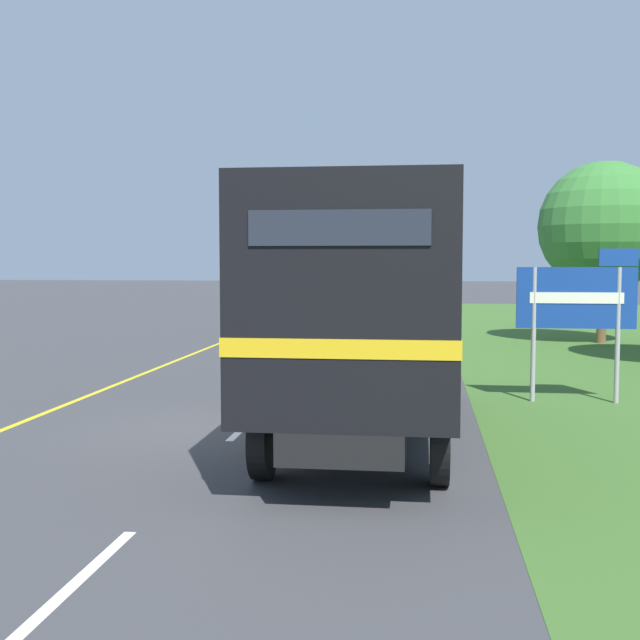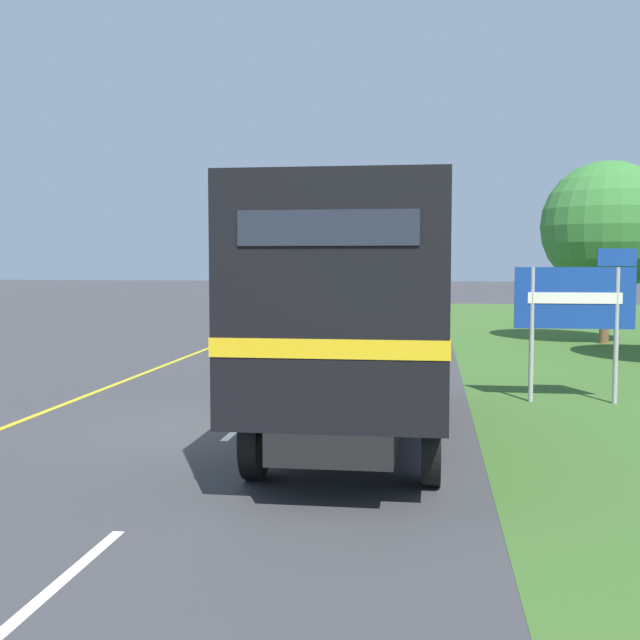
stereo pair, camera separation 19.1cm
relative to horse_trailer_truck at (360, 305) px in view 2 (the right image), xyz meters
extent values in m
plane|color=#3D3D3F|center=(-1.96, 0.29, -1.99)|extent=(200.00, 200.00, 0.00)
cube|color=yellow|center=(-5.66, 11.35, -1.99)|extent=(0.12, 56.28, 0.01)
cube|color=white|center=(-1.96, -5.79, -1.99)|extent=(0.12, 2.60, 0.01)
cube|color=white|center=(-1.96, 0.81, -1.99)|extent=(0.12, 2.60, 0.01)
cube|color=white|center=(-1.96, 7.41, -1.99)|extent=(0.12, 2.60, 0.01)
cube|color=white|center=(-1.96, 14.01, -1.99)|extent=(0.12, 2.60, 0.01)
cube|color=white|center=(-1.96, 20.61, -1.99)|extent=(0.12, 2.60, 0.01)
cube|color=white|center=(-1.96, 27.21, -1.99)|extent=(0.12, 2.60, 0.01)
cylinder|color=black|center=(-1.05, 3.69, -1.49)|extent=(0.22, 1.00, 1.00)
cylinder|color=black|center=(1.05, 3.69, -1.49)|extent=(0.22, 1.00, 1.00)
cylinder|color=black|center=(-1.05, -2.43, -1.49)|extent=(0.22, 1.00, 1.00)
cylinder|color=black|center=(1.05, -2.43, -1.49)|extent=(0.22, 1.00, 1.00)
cube|color=black|center=(0.00, 0.29, -1.31)|extent=(1.35, 8.16, 0.36)
cube|color=black|center=(0.00, -0.76, 0.22)|extent=(2.45, 6.06, 2.71)
cube|color=gold|center=(0.00, -0.76, -0.25)|extent=(2.47, 6.08, 0.20)
cube|color=#232833|center=(0.00, -3.80, 0.97)|extent=(1.84, 0.03, 0.36)
cube|color=black|center=(0.00, 3.32, -0.18)|extent=(2.35, 2.10, 1.90)
cube|color=#283342|center=(0.00, 4.38, 0.05)|extent=(2.08, 0.03, 0.85)
cylinder|color=black|center=(-4.54, 16.48, -1.66)|extent=(0.16, 0.66, 0.66)
cylinder|color=black|center=(-3.06, 16.48, -1.66)|extent=(0.16, 0.66, 0.66)
cylinder|color=black|center=(-4.54, 13.64, -1.66)|extent=(0.16, 0.66, 0.66)
cylinder|color=black|center=(-3.06, 13.64, -1.66)|extent=(0.16, 0.66, 0.66)
cube|color=white|center=(-3.80, 15.06, -1.28)|extent=(1.80, 4.58, 0.76)
cube|color=#282D38|center=(-3.80, 14.88, -0.58)|extent=(1.55, 2.52, 0.65)
cube|color=red|center=(-4.43, 12.77, -1.15)|extent=(0.20, 0.03, 0.14)
cube|color=red|center=(-3.17, 12.77, -1.15)|extent=(0.20, 0.03, 0.14)
cylinder|color=black|center=(-0.91, 29.52, -1.66)|extent=(0.16, 0.66, 0.66)
cylinder|color=black|center=(0.56, 29.52, -1.66)|extent=(0.16, 0.66, 0.66)
cylinder|color=black|center=(-0.91, 27.15, -1.66)|extent=(0.16, 0.66, 0.66)
cylinder|color=black|center=(0.56, 27.15, -1.66)|extent=(0.16, 0.66, 0.66)
cube|color=white|center=(-0.18, 28.33, -1.25)|extent=(1.80, 3.82, 0.83)
cube|color=#282D38|center=(-0.18, 28.18, -0.49)|extent=(1.55, 2.10, 0.70)
cube|color=red|center=(-0.81, 26.42, -1.11)|extent=(0.20, 0.03, 0.14)
cube|color=red|center=(0.45, 26.42, -1.11)|extent=(0.20, 0.03, 0.14)
cylinder|color=#9E9EA3|center=(2.91, 3.53, -0.73)|extent=(0.09, 0.09, 2.53)
cylinder|color=#9E9EA3|center=(4.43, 3.53, -0.73)|extent=(0.09, 0.09, 2.53)
cube|color=navy|center=(3.67, 3.53, -0.04)|extent=(2.17, 0.06, 1.14)
cube|color=navy|center=(4.41, 3.53, 0.72)|extent=(0.69, 0.06, 0.32)
cube|color=silver|center=(3.67, 3.49, -0.04)|extent=(1.69, 0.02, 0.21)
cylinder|color=brown|center=(6.61, 15.03, -0.94)|extent=(0.30, 0.30, 2.10)
sphere|color=#387A33|center=(6.61, 15.03, 1.78)|extent=(4.17, 4.17, 4.17)
cylinder|color=#4C3823|center=(7.93, 23.26, -0.89)|extent=(0.32, 0.32, 2.21)
sphere|color=#236023|center=(7.93, 23.26, 1.40)|extent=(2.94, 2.94, 2.94)
camera|label=1|loc=(0.84, -11.80, 0.62)|focal=45.00mm
camera|label=2|loc=(1.02, -11.78, 0.62)|focal=45.00mm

